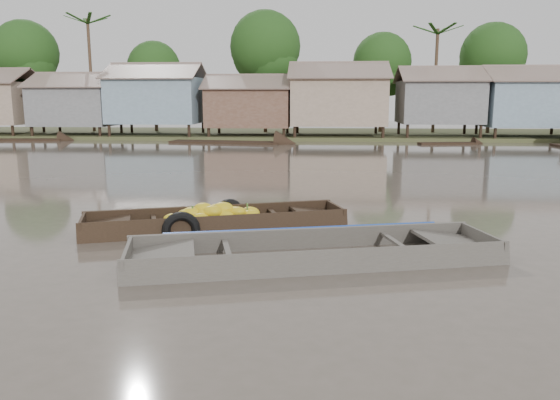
{
  "coord_description": "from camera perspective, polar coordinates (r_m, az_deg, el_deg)",
  "views": [
    {
      "loc": [
        1.17,
        -9.8,
        2.92
      ],
      "look_at": [
        0.38,
        1.42,
        0.8
      ],
      "focal_mm": 35.0,
      "sensor_mm": 36.0,
      "label": 1
    }
  ],
  "objects": [
    {
      "name": "ground",
      "position": [
        10.3,
        -2.67,
        -5.82
      ],
      "size": [
        120.0,
        120.0,
        0.0
      ],
      "primitive_type": "plane",
      "color": "#4F473C",
      "rests_on": "ground"
    },
    {
      "name": "distant_boats",
      "position": [
        35.99,
        22.61,
        5.53
      ],
      "size": [
        46.93,
        14.84,
        1.38
      ],
      "color": "black",
      "rests_on": "ground"
    },
    {
      "name": "banana_boat",
      "position": [
        12.41,
        -7.1,
        -2.22
      ],
      "size": [
        5.99,
        3.16,
        0.84
      ],
      "rotation": [
        0.0,
        0.0,
        0.32
      ],
      "color": "black",
      "rests_on": "ground"
    },
    {
      "name": "riverbank",
      "position": [
        41.71,
        6.72,
        10.81
      ],
      "size": [
        120.0,
        12.47,
        10.22
      ],
      "color": "#384723",
      "rests_on": "ground"
    },
    {
      "name": "viewer_boat",
      "position": [
        10.02,
        3.67,
        -6.04
      ],
      "size": [
        6.95,
        3.32,
        0.54
      ],
      "rotation": [
        0.0,
        0.0,
        0.24
      ],
      "color": "#46423B",
      "rests_on": "ground"
    }
  ]
}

